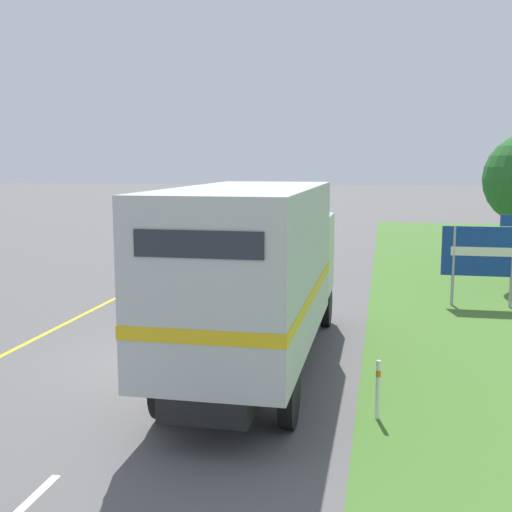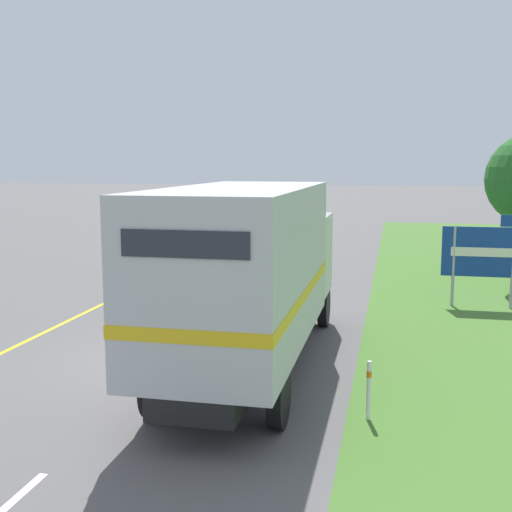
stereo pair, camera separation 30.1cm
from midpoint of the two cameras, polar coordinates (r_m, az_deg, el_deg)
ground_plane at (r=13.29m, az=-6.90°, el=-9.27°), size 200.00×200.00×0.00m
edge_line_yellow at (r=21.34m, az=-9.76°, el=-2.59°), size 0.12×48.82×0.01m
centre_dash_near at (r=13.68m, az=-6.30°, el=-8.73°), size 0.12×2.60×0.01m
centre_dash_mid_a at (r=19.86m, az=-0.25°, el=-3.28°), size 0.12×2.60×0.01m
centre_dash_mid_b at (r=26.24m, az=2.86°, el=-0.43°), size 0.12×2.60×0.01m
centre_dash_far at (r=32.71m, az=4.75°, el=1.30°), size 0.12×2.60×0.01m
centre_dash_farthest at (r=39.22m, az=6.01°, el=2.45°), size 0.12×2.60×0.01m
horse_trailer_truck at (r=12.09m, az=0.26°, el=-1.23°), size 2.32×8.37×3.58m
lead_car_white at (r=26.29m, az=-0.67°, el=1.72°), size 1.80×4.02×1.92m
highway_sign at (r=18.79m, az=20.14°, el=0.29°), size 2.23×0.09×2.59m
delineator_post at (r=10.40m, az=10.83°, el=-11.50°), size 0.08×0.08×0.95m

